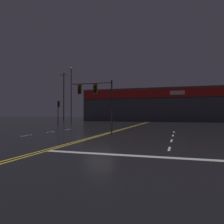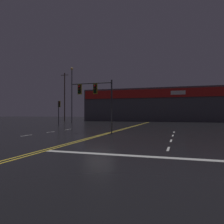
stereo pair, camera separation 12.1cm
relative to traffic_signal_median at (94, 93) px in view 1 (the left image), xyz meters
name	(u,v)px [view 1 (the left image)]	position (x,y,z in m)	size (l,w,h in m)	color
ground_plane	(100,136)	(1.44, -2.44, -3.82)	(200.00, 200.00, 0.00)	black
road_markings	(108,138)	(2.75, -4.17, -3.81)	(17.44, 60.00, 0.01)	gold
traffic_signal_median	(94,93)	(0.00, 0.00, 0.00)	(4.21, 0.36, 5.03)	#38383D
traffic_signal_corner_northwest	(58,107)	(-10.35, 10.70, -0.99)	(0.42, 0.36, 3.84)	#38383D
streetlight_near_left	(71,88)	(-13.20, 20.37, 3.21)	(0.56, 0.56, 11.28)	#59595E
building_backdrop	(153,105)	(1.44, 36.81, 0.18)	(34.28, 10.23, 7.97)	#4C4C51
utility_pole_row	(146,94)	(0.37, 31.47, 2.56)	(46.23, 0.26, 12.60)	#4C3828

